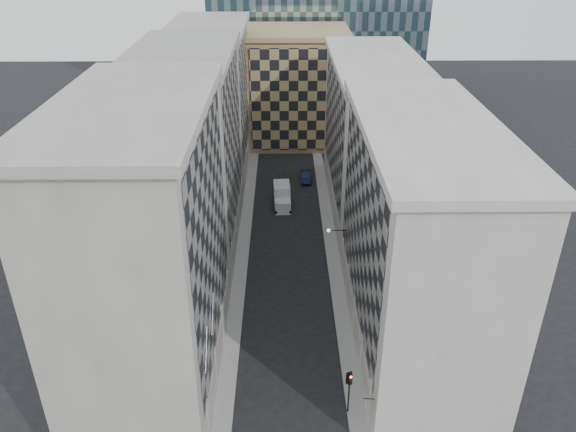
{
  "coord_description": "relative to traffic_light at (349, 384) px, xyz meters",
  "views": [
    {
      "loc": [
        -0.5,
        -26.21,
        34.58
      ],
      "look_at": [
        -0.1,
        12.66,
        13.93
      ],
      "focal_mm": 35.0,
      "sensor_mm": 36.0,
      "label": 1
    }
  ],
  "objects": [
    {
      "name": "bldg_left_c",
      "position": [
        -15.43,
        49.34,
        7.85
      ],
      "size": [
        10.8,
        22.8,
        21.7
      ],
      "color": "gray",
      "rests_on": "ground"
    },
    {
      "name": "bldg_right_b",
      "position": [
        6.34,
        36.34,
        6.87
      ],
      "size": [
        10.8,
        28.8,
        19.7
      ],
      "color": "#ADA89F",
      "rests_on": "ground"
    },
    {
      "name": "bldg_right_a",
      "position": [
        6.33,
        9.34,
        7.34
      ],
      "size": [
        10.8,
        26.8,
        20.7
      ],
      "color": "#ADA89F",
      "rests_on": "ground"
    },
    {
      "name": "tan_block",
      "position": [
        -2.55,
        62.24,
        6.46
      ],
      "size": [
        16.8,
        14.8,
        18.8
      ],
      "color": "tan",
      "rests_on": "ground"
    },
    {
      "name": "flagpoles_left",
      "position": [
        -10.45,
        0.34,
        5.02
      ],
      "size": [
        0.1,
        6.33,
        2.33
      ],
      "color": "gray",
      "rests_on": "ground"
    },
    {
      "name": "traffic_light",
      "position": [
        0.0,
        0.0,
        0.0
      ],
      "size": [
        0.49,
        0.48,
        3.95
      ],
      "rotation": [
        0.0,
        0.0,
        0.38
      ],
      "color": "black",
      "rests_on": "sidewalk_east"
    },
    {
      "name": "sidewalk_east",
      "position": [
        0.7,
        24.34,
        -2.9
      ],
      "size": [
        1.5,
        100.0,
        0.15
      ],
      "primitive_type": "cube",
      "color": "gray",
      "rests_on": "ground"
    },
    {
      "name": "shop_sign",
      "position": [
        0.87,
        -2.66,
        0.86
      ],
      "size": [
        0.82,
        0.72,
        0.79
      ],
      "rotation": [
        0.0,
        0.0,
        -0.1
      ],
      "color": "black",
      "rests_on": "ground"
    },
    {
      "name": "bldg_left_b",
      "position": [
        -15.43,
        27.34,
        8.35
      ],
      "size": [
        10.8,
        22.8,
        22.7
      ],
      "color": "gray",
      "rests_on": "ground"
    },
    {
      "name": "dark_car",
      "position": [
        -1.63,
        44.4,
        -2.3
      ],
      "size": [
        1.45,
        4.11,
        1.35
      ],
      "primitive_type": "imported",
      "rotation": [
        0.0,
        0.0,
        -0.0
      ],
      "color": "#10173C",
      "rests_on": "ground"
    },
    {
      "name": "sidewalk_west",
      "position": [
        -9.8,
        24.34,
        -2.9
      ],
      "size": [
        1.5,
        100.0,
        0.15
      ],
      "primitive_type": "cube",
      "color": "gray",
      "rests_on": "ground"
    },
    {
      "name": "box_truck",
      "position": [
        -5.15,
        36.35,
        -1.72
      ],
      "size": [
        2.42,
        5.38,
        2.89
      ],
      "rotation": [
        0.0,
        0.0,
        0.05
      ],
      "color": "silver",
      "rests_on": "ground"
    },
    {
      "name": "bracket_lamp",
      "position": [
        -0.17,
        18.34,
        3.22
      ],
      "size": [
        1.98,
        0.36,
        0.36
      ],
      "color": "black",
      "rests_on": "ground"
    },
    {
      "name": "bldg_left_a",
      "position": [
        -15.43,
        5.34,
        8.85
      ],
      "size": [
        10.8,
        22.8,
        23.7
      ],
      "color": "gray",
      "rests_on": "ground"
    }
  ]
}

